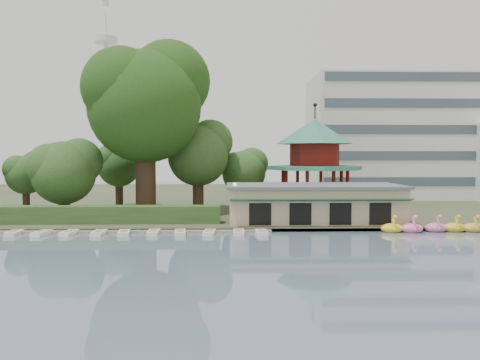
{
  "coord_description": "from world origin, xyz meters",
  "views": [
    {
      "loc": [
        0.76,
        -27.94,
        7.41
      ],
      "look_at": [
        2.0,
        18.0,
        5.0
      ],
      "focal_mm": 35.0,
      "sensor_mm": 36.0,
      "label": 1
    }
  ],
  "objects_px": {
    "boathouse": "(313,202)",
    "pavilion": "(315,155)",
    "dock": "(95,231)",
    "big_tree": "(147,98)"
  },
  "relations": [
    {
      "from": "boathouse",
      "to": "pavilion",
      "type": "bearing_deg",
      "value": 78.72
    },
    {
      "from": "dock",
      "to": "pavilion",
      "type": "bearing_deg",
      "value": 31.66
    },
    {
      "from": "big_tree",
      "to": "pavilion",
      "type": "bearing_deg",
      "value": 10.3
    },
    {
      "from": "dock",
      "to": "boathouse",
      "type": "height_order",
      "value": "boathouse"
    },
    {
      "from": "dock",
      "to": "big_tree",
      "type": "xyz_separation_m",
      "value": [
        3.18,
        11.02,
        14.14
      ]
    },
    {
      "from": "dock",
      "to": "pavilion",
      "type": "xyz_separation_m",
      "value": [
        24.0,
        14.8,
        7.36
      ]
    },
    {
      "from": "big_tree",
      "to": "boathouse",
      "type": "bearing_deg",
      "value": -18.35
    },
    {
      "from": "boathouse",
      "to": "big_tree",
      "type": "distance_m",
      "value": 23.12
    },
    {
      "from": "pavilion",
      "to": "big_tree",
      "type": "xyz_separation_m",
      "value": [
        -20.82,
        -3.78,
        6.78
      ]
    },
    {
      "from": "dock",
      "to": "pavilion",
      "type": "distance_m",
      "value": 29.14
    }
  ]
}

